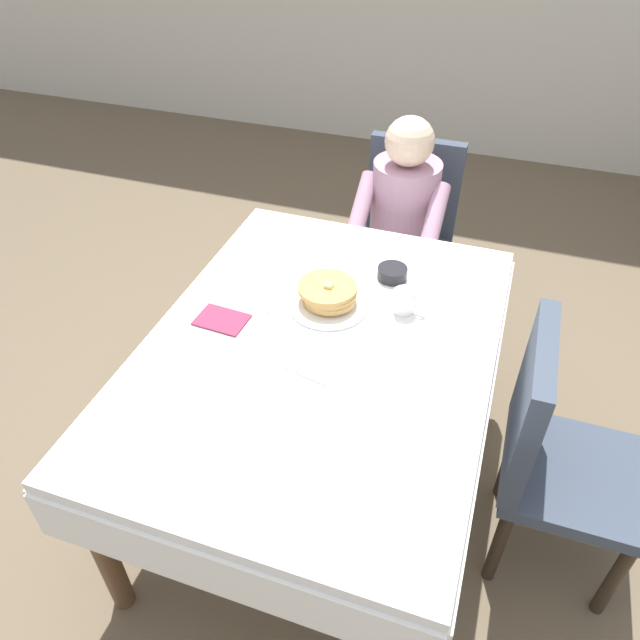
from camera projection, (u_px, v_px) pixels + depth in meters
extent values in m
plane|color=brown|center=(319.00, 480.00, 2.42)|extent=(14.00, 14.00, 0.00)
cube|color=white|center=(319.00, 349.00, 1.96)|extent=(1.10, 1.50, 0.04)
cube|color=white|center=(220.00, 578.00, 1.48)|extent=(1.10, 0.01, 0.18)
cube|color=white|center=(376.00, 255.00, 2.58)|extent=(1.10, 0.01, 0.18)
cube|color=white|center=(174.00, 338.00, 2.17)|extent=(0.01, 1.50, 0.18)
cube|color=white|center=(486.00, 413.00, 1.89)|extent=(0.01, 1.50, 0.18)
cylinder|color=brown|center=(102.00, 545.00, 1.83)|extent=(0.07, 0.07, 0.70)
cylinder|color=brown|center=(270.00, 293.00, 2.80)|extent=(0.07, 0.07, 0.70)
cylinder|color=brown|center=(474.00, 336.00, 2.57)|extent=(0.07, 0.07, 0.70)
cube|color=#384251|center=(400.00, 255.00, 2.92)|extent=(0.44, 0.44, 0.05)
cube|color=#384251|center=(414.00, 187.00, 2.89)|extent=(0.44, 0.06, 0.48)
cylinder|color=#2D2319|center=(424.00, 320.00, 2.89)|extent=(0.04, 0.04, 0.40)
cylinder|color=#2D2319|center=(352.00, 305.00, 2.98)|extent=(0.04, 0.04, 0.40)
cylinder|color=#2D2319|center=(438.00, 279.00, 3.15)|extent=(0.04, 0.04, 0.40)
cylinder|color=#2D2319|center=(371.00, 266.00, 3.24)|extent=(0.04, 0.04, 0.40)
cylinder|color=#B2849E|center=(404.00, 210.00, 2.74)|extent=(0.30, 0.30, 0.46)
sphere|color=beige|center=(410.00, 141.00, 2.51)|extent=(0.21, 0.21, 0.21)
cylinder|color=#B2849E|center=(435.00, 217.00, 2.55)|extent=(0.08, 0.29, 0.23)
cylinder|color=#B2849E|center=(362.00, 205.00, 2.63)|extent=(0.08, 0.29, 0.23)
cylinder|color=#383D51|center=(403.00, 315.00, 2.88)|extent=(0.10, 0.10, 0.45)
cylinder|color=#383D51|center=(371.00, 308.00, 2.92)|extent=(0.10, 0.10, 0.45)
cube|color=#384251|center=(574.00, 475.00, 1.94)|extent=(0.44, 0.44, 0.05)
cube|color=#384251|center=(529.00, 405.00, 1.82)|extent=(0.06, 0.44, 0.48)
cylinder|color=#2D2319|center=(611.00, 487.00, 2.17)|extent=(0.04, 0.04, 0.40)
cylinder|color=#2D2319|center=(614.00, 579.00, 1.90)|extent=(0.04, 0.04, 0.40)
cylinder|color=#2D2319|center=(509.00, 460.00, 2.25)|extent=(0.04, 0.04, 0.40)
cylinder|color=#2D2319|center=(498.00, 545.00, 1.99)|extent=(0.04, 0.04, 0.40)
cylinder|color=white|center=(328.00, 304.00, 2.10)|extent=(0.28, 0.28, 0.02)
cylinder|color=tan|center=(327.00, 300.00, 2.09)|extent=(0.17, 0.17, 0.01)
cylinder|color=tan|center=(330.00, 297.00, 2.07)|extent=(0.18, 0.18, 0.02)
cylinder|color=tan|center=(329.00, 292.00, 2.07)|extent=(0.19, 0.19, 0.02)
cylinder|color=tan|center=(327.00, 287.00, 2.06)|extent=(0.20, 0.20, 0.01)
cube|color=#F4E072|center=(329.00, 285.00, 2.05)|extent=(0.03, 0.03, 0.01)
cylinder|color=white|center=(404.00, 301.00, 2.06)|extent=(0.08, 0.08, 0.08)
torus|color=white|center=(419.00, 303.00, 2.04)|extent=(0.05, 0.01, 0.05)
cylinder|color=black|center=(392.00, 273.00, 2.22)|extent=(0.11, 0.11, 0.04)
cube|color=silver|center=(276.00, 298.00, 2.14)|extent=(0.02, 0.18, 0.00)
cube|color=silver|center=(380.00, 320.00, 2.04)|extent=(0.03, 0.20, 0.00)
cube|color=silver|center=(305.00, 375.00, 1.84)|extent=(0.15, 0.05, 0.00)
cube|color=#8C2D4C|center=(222.00, 320.00, 2.04)|extent=(0.18, 0.13, 0.01)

